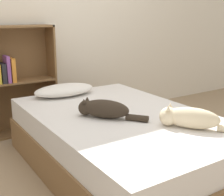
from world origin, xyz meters
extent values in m
plane|color=#997F60|center=(0.00, 0.00, 0.00)|extent=(8.00, 8.00, 0.00)
cube|color=silver|center=(0.00, 1.43, 1.25)|extent=(8.00, 0.06, 2.50)
cube|color=brown|center=(0.00, 0.00, 0.14)|extent=(1.25, 1.94, 0.28)
cube|color=silver|center=(0.00, 0.00, 0.38)|extent=(1.21, 1.88, 0.19)
ellipsoid|color=white|center=(-0.13, 0.78, 0.53)|extent=(0.59, 0.32, 0.11)
ellipsoid|color=beige|center=(0.23, -0.51, 0.54)|extent=(0.33, 0.38, 0.15)
sphere|color=beige|center=(0.13, -0.38, 0.54)|extent=(0.13, 0.13, 0.13)
cone|color=beige|center=(0.10, -0.40, 0.61)|extent=(0.04, 0.04, 0.03)
cone|color=beige|center=(0.16, -0.36, 0.61)|extent=(0.04, 0.04, 0.03)
ellipsoid|color=#33281E|center=(-0.16, 0.00, 0.54)|extent=(0.34, 0.38, 0.14)
sphere|color=#33281E|center=(-0.25, 0.13, 0.53)|extent=(0.11, 0.11, 0.11)
cone|color=#33281E|center=(-0.28, 0.11, 0.60)|extent=(0.04, 0.04, 0.03)
cone|color=#33281E|center=(-0.23, 0.15, 0.60)|extent=(0.04, 0.04, 0.03)
cylinder|color=#33281E|center=(0.00, -0.19, 0.50)|extent=(0.14, 0.16, 0.05)
cube|color=brown|center=(-0.06, 1.26, 0.56)|extent=(0.02, 0.26, 1.12)
cube|color=brown|center=(-0.41, 1.26, 0.01)|extent=(0.72, 0.26, 0.02)
cube|color=brown|center=(-0.41, 1.26, 1.11)|extent=(0.72, 0.26, 0.02)
cube|color=brown|center=(-0.41, 1.26, 0.56)|extent=(0.68, 0.26, 0.02)
cube|color=brown|center=(-0.41, 1.38, 0.56)|extent=(0.72, 0.02, 1.12)
cube|color=#232328|center=(-0.59, 1.22, 0.67)|extent=(0.04, 0.16, 0.19)
cube|color=#8C4C99|center=(-0.54, 1.22, 0.70)|extent=(0.03, 0.16, 0.26)
cube|color=orange|center=(-0.50, 1.22, 0.69)|extent=(0.04, 0.16, 0.24)
camera|label=1|loc=(-1.33, -1.91, 1.24)|focal=50.00mm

